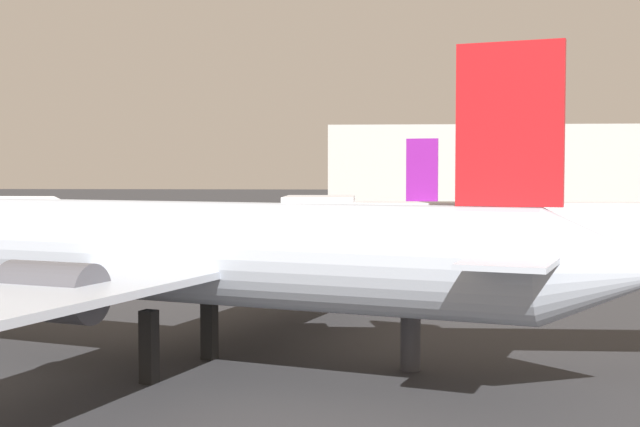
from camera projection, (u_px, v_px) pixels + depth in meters
The scene contains 4 objects.
airplane_at_gate at pixel (155, 252), 29.97m from camera, with size 34.13×29.80×10.70m.
airplane_far_left at pixel (571, 223), 66.94m from camera, with size 31.59×26.04×9.57m.
jet_bridge at pixel (501, 241), 29.38m from camera, with size 16.72×2.83×6.05m.
terminal_building at pixel (516, 170), 140.36m from camera, with size 60.27×24.61×13.89m, color #B7B7B2.
Camera 1 is at (-2.35, -12.95, 6.95)m, focal length 48.08 mm.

